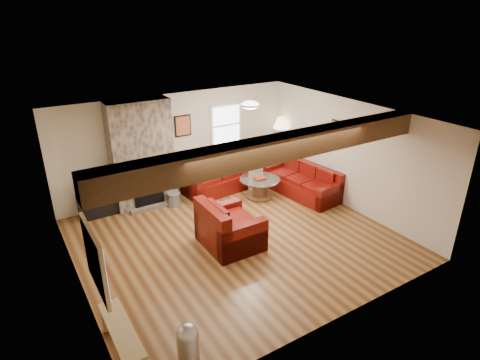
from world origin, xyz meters
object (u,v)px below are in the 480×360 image
object	(u,v)px
armchair_red	(230,224)
coffee_table	(260,188)
sofa_three	(302,180)
loveseat	(214,177)
tv_cabinet	(103,203)
floor_lamp	(281,126)
television	(100,183)

from	to	relation	value
armchair_red	coffee_table	distance (m)	2.28
sofa_three	coffee_table	xyz separation A→B (m)	(-0.97, 0.43, -0.14)
sofa_three	loveseat	world-z (taller)	loveseat
armchair_red	coffee_table	world-z (taller)	armchair_red
sofa_three	loveseat	xyz separation A→B (m)	(-1.78, 1.29, 0.02)
sofa_three	coffee_table	bearing A→B (deg)	-120.73
sofa_three	tv_cabinet	xyz separation A→B (m)	(-4.48, 1.59, -0.12)
sofa_three	floor_lamp	bearing A→B (deg)	159.73
loveseat	sofa_three	bearing A→B (deg)	-41.63
tv_cabinet	television	distance (m)	0.50
sofa_three	loveseat	size ratio (longest dim) A/B	1.30
loveseat	floor_lamp	distance (m)	2.32
tv_cabinet	floor_lamp	distance (m)	4.94
sofa_three	floor_lamp	distance (m)	1.71
armchair_red	sofa_three	bearing A→B (deg)	-68.04
coffee_table	armchair_red	bearing A→B (deg)	-139.13
sofa_three	armchair_red	bearing A→B (deg)	-75.30
sofa_three	armchair_red	distance (m)	2.89
armchair_red	floor_lamp	world-z (taller)	floor_lamp
loveseat	armchair_red	xyz separation A→B (m)	(-0.91, -2.35, 0.06)
sofa_three	tv_cabinet	distance (m)	4.76
loveseat	coffee_table	bearing A→B (deg)	-52.44
coffee_table	floor_lamp	bearing A→B (deg)	35.23
armchair_red	coffee_table	xyz separation A→B (m)	(1.72, 1.49, -0.22)
sofa_three	coffee_table	distance (m)	1.07
television	floor_lamp	size ratio (longest dim) A/B	0.50
coffee_table	sofa_three	bearing A→B (deg)	-23.92
sofa_three	floor_lamp	xyz separation A→B (m)	(0.32, 1.34, 1.02)
armchair_red	tv_cabinet	xyz separation A→B (m)	(-1.80, 2.65, -0.21)
tv_cabinet	loveseat	bearing A→B (deg)	-6.32
loveseat	television	distance (m)	2.75
sofa_three	television	bearing A→B (deg)	-116.35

